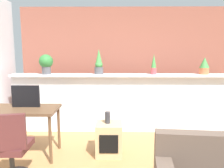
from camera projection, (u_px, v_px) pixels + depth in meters
divider_wall at (124, 104)px, 4.55m from camera, size 4.37×0.16×1.11m
plant_shelf at (124, 75)px, 4.42m from camera, size 4.37×0.29×0.04m
brick_wall_behind at (123, 66)px, 5.03m from camera, size 4.37×0.10×2.50m
potted_plant_0 at (46, 63)px, 4.37m from camera, size 0.26×0.26×0.38m
potted_plant_1 at (99, 64)px, 4.41m from camera, size 0.17×0.17×0.48m
potted_plant_2 at (154, 65)px, 4.35m from camera, size 0.11×0.11×0.39m
potted_plant_3 at (204, 66)px, 4.37m from camera, size 0.18×0.18×0.33m
desk at (21, 114)px, 3.47m from camera, size 1.10×0.60×0.75m
tv_monitor at (26, 96)px, 3.51m from camera, size 0.42×0.04×0.34m
office_chair at (10, 153)px, 2.78m from camera, size 0.48×0.49×0.91m
side_cube_shelf at (109, 139)px, 3.56m from camera, size 0.40×0.41×0.50m
vase_on_shelf at (108, 117)px, 3.53m from camera, size 0.08×0.08×0.18m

